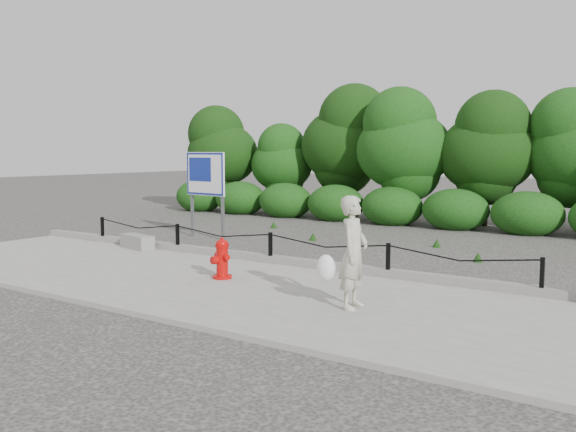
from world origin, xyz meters
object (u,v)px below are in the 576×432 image
at_px(fire_hydrant, 222,259).
at_px(advertising_sign, 205,178).
at_px(pedestrian, 352,253).
at_px(concrete_block, 137,242).

relative_size(fire_hydrant, advertising_sign, 0.32).
distance_m(fire_hydrant, advertising_sign, 5.68).
xyz_separation_m(pedestrian, advertising_sign, (-6.69, 4.46, 0.73)).
bearing_deg(advertising_sign, fire_hydrant, -39.07).
height_order(fire_hydrant, advertising_sign, advertising_sign).
bearing_deg(advertising_sign, pedestrian, -27.44).
height_order(fire_hydrant, pedestrian, pedestrian).
relative_size(pedestrian, concrete_block, 1.62).
height_order(fire_hydrant, concrete_block, fire_hydrant).
xyz_separation_m(fire_hydrant, pedestrian, (2.78, -0.51, 0.43)).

